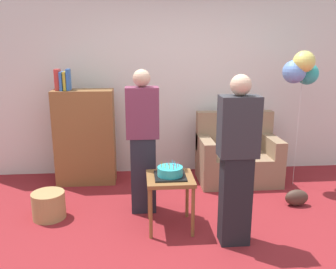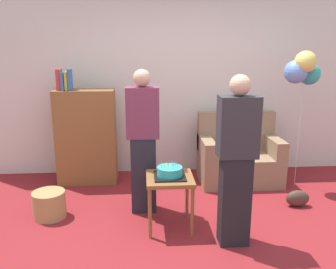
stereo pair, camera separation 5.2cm
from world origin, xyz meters
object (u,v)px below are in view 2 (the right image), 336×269
at_px(handbag, 298,198).
at_px(balloon_bunch, 303,70).
at_px(bookshelf, 86,136).
at_px(birthday_cake, 170,172).
at_px(person_holding_cake, 236,161).
at_px(couch, 238,157).
at_px(side_table, 170,184).
at_px(wicker_basket, 49,204).
at_px(person_blowing_candles, 143,141).

relative_size(handbag, balloon_bunch, 0.15).
distance_m(bookshelf, birthday_cake, 1.74).
bearing_deg(balloon_bunch, bookshelf, 172.30).
bearing_deg(balloon_bunch, person_holding_cake, -131.18).
xyz_separation_m(couch, handbag, (0.49, -0.88, -0.24)).
relative_size(bookshelf, side_table, 2.79).
height_order(couch, bookshelf, bookshelf).
bearing_deg(wicker_basket, birthday_cake, -13.56).
bearing_deg(couch, bookshelf, 177.00).
bearing_deg(wicker_basket, bookshelf, 75.61).
height_order(wicker_basket, balloon_bunch, balloon_bunch).
bearing_deg(couch, birthday_cake, -130.04).
relative_size(bookshelf, person_holding_cake, 0.97).
distance_m(couch, handbag, 1.04).
relative_size(person_holding_cake, wicker_basket, 4.53).
xyz_separation_m(person_holding_cake, balloon_bunch, (1.18, 1.35, 0.74)).
bearing_deg(handbag, wicker_basket, -178.63).
distance_m(birthday_cake, person_holding_cake, 0.72).
bearing_deg(side_table, person_holding_cake, -30.01).
height_order(person_blowing_candles, wicker_basket, person_blowing_candles).
bearing_deg(balloon_bunch, side_table, -150.46).
distance_m(couch, person_blowing_candles, 1.66).
distance_m(person_holding_cake, balloon_bunch, 1.94).
bearing_deg(couch, handbag, -60.82).
distance_m(birthday_cake, wicker_basket, 1.44).
xyz_separation_m(handbag, balloon_bunch, (0.21, 0.61, 1.48)).
bearing_deg(couch, balloon_bunch, -21.12).
relative_size(person_blowing_candles, wicker_basket, 4.53).
relative_size(birthday_cake, handbag, 1.14).
distance_m(wicker_basket, balloon_bunch, 3.47).
relative_size(couch, person_holding_cake, 0.67).
distance_m(birthday_cake, person_blowing_candles, 0.55).
bearing_deg(balloon_bunch, person_blowing_candles, -164.16).
relative_size(bookshelf, birthday_cake, 4.93).
relative_size(wicker_basket, handbag, 1.29).
distance_m(person_holding_cake, wicker_basket, 2.14).
bearing_deg(birthday_cake, side_table, 94.07).
height_order(bookshelf, person_holding_cake, person_holding_cake).
relative_size(person_holding_cake, handbag, 5.82).
bearing_deg(person_holding_cake, bookshelf, -43.93).
xyz_separation_m(side_table, balloon_bunch, (1.77, 1.00, 1.09)).
bearing_deg(side_table, birthday_cake, -85.93).
distance_m(bookshelf, person_holding_cake, 2.39).
height_order(person_holding_cake, balloon_bunch, balloon_bunch).
relative_size(couch, handbag, 3.93).
height_order(person_holding_cake, wicker_basket, person_holding_cake).
distance_m(birthday_cake, handbag, 1.69).
relative_size(person_blowing_candles, balloon_bunch, 0.90).
xyz_separation_m(bookshelf, birthday_cake, (1.05, -1.38, -0.05)).
distance_m(side_table, handbag, 1.66).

